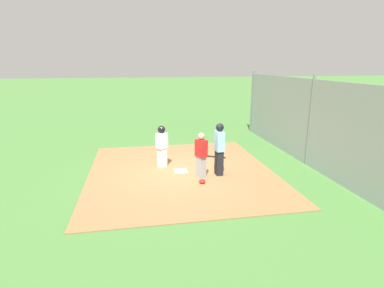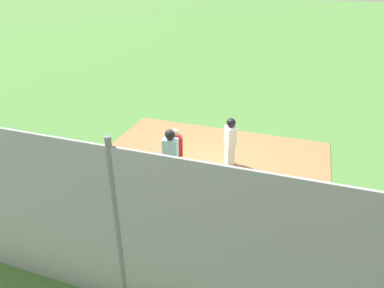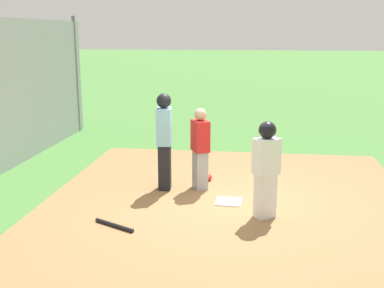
% 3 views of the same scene
% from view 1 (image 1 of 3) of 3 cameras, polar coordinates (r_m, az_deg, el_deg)
% --- Properties ---
extents(ground_plane, '(140.00, 140.00, 0.00)m').
position_cam_1_polar(ground_plane, '(10.97, -2.06, -5.21)').
color(ground_plane, '#477A38').
extents(dirt_infield, '(7.20, 6.40, 0.03)m').
position_cam_1_polar(dirt_infield, '(10.96, -2.06, -5.13)').
color(dirt_infield, olive).
rests_on(dirt_infield, ground_plane).
extents(home_plate, '(0.45, 0.45, 0.02)m').
position_cam_1_polar(home_plate, '(10.96, -2.06, -5.01)').
color(home_plate, white).
rests_on(home_plate, dirt_infield).
extents(catcher, '(0.46, 0.40, 1.53)m').
position_cam_1_polar(catcher, '(10.16, 1.71, -2.01)').
color(catcher, '#9E9EA3').
rests_on(catcher, dirt_infield).
extents(umpire, '(0.40, 0.29, 1.80)m').
position_cam_1_polar(umpire, '(10.38, 5.10, -0.74)').
color(umpire, black).
rests_on(umpire, dirt_infield).
extents(runner, '(0.43, 0.46, 1.55)m').
position_cam_1_polar(runner, '(11.21, -5.62, -0.00)').
color(runner, silver).
rests_on(runner, dirt_infield).
extents(baseball_bat, '(0.41, 0.70, 0.06)m').
position_cam_1_polar(baseball_bat, '(12.50, 4.55, -2.39)').
color(baseball_bat, black).
rests_on(baseball_bat, dirt_infield).
extents(catcher_mask, '(0.24, 0.20, 0.12)m').
position_cam_1_polar(catcher_mask, '(9.90, 1.91, -6.94)').
color(catcher_mask, red).
rests_on(catcher_mask, dirt_infield).
extents(backstop_fence, '(12.00, 0.10, 3.35)m').
position_cam_1_polar(backstop_fence, '(12.18, 21.07, 3.67)').
color(backstop_fence, '#93999E').
rests_on(backstop_fence, ground_plane).
extents(parked_car_red, '(4.35, 2.21, 1.28)m').
position_cam_1_polar(parked_car_red, '(18.01, 29.16, 2.94)').
color(parked_car_red, maroon).
rests_on(parked_car_red, parking_lot).
extents(parked_car_dark, '(4.41, 2.37, 1.28)m').
position_cam_1_polar(parked_car_dark, '(19.26, 23.77, 4.24)').
color(parked_car_dark, black).
rests_on(parked_car_dark, parking_lot).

